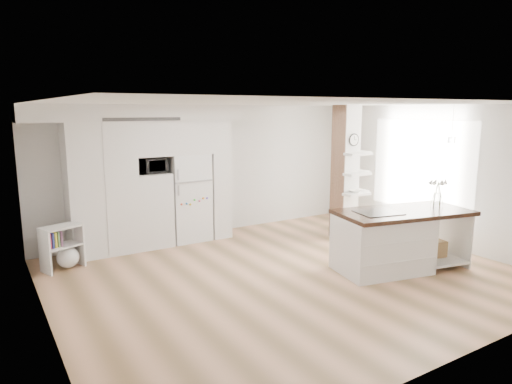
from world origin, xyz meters
TOP-DOWN VIEW (x-y plane):
  - floor at (0.00, 0.00)m, footprint 7.00×6.00m
  - room at (0.00, 0.00)m, footprint 7.04×6.04m
  - cabinet_wall at (-1.45, 2.67)m, footprint 4.00×0.71m
  - refrigerator at (-0.53, 2.68)m, footprint 0.78×0.69m
  - column at (2.38, 1.13)m, footprint 0.69×0.90m
  - window at (3.48, 0.30)m, footprint 0.00×2.40m
  - pendant_light at (1.70, 0.15)m, footprint 0.12×0.12m
  - kitchen_island at (1.54, -0.70)m, footprint 2.36×1.46m
  - bookshelf at (-2.97, 2.17)m, footprint 0.71×0.55m
  - floor_plant_a at (3.00, 0.80)m, footprint 0.31×0.26m
  - floor_plant_b at (2.58, 1.57)m, footprint 0.30×0.30m
  - microwave at (-1.27, 2.62)m, footprint 0.54×0.37m
  - shelf_plant at (2.63, 1.30)m, footprint 0.27×0.23m
  - decor_bowl at (2.30, 0.90)m, footprint 0.22×0.22m

SIDE VIEW (x-z plane):
  - floor at x=0.00m, z-range -0.01..0.01m
  - floor_plant_b at x=2.58m, z-range 0.00..0.49m
  - floor_plant_a at x=3.00m, z-range 0.00..0.50m
  - bookshelf at x=-2.97m, z-range -0.05..0.69m
  - kitchen_island at x=1.54m, z-range -0.27..1.29m
  - refrigerator at x=-0.53m, z-range 0.00..1.75m
  - decor_bowl at x=2.30m, z-range 0.98..1.03m
  - column at x=2.38m, z-range 0.00..2.70m
  - window at x=3.48m, z-range 0.30..2.70m
  - cabinet_wall at x=-1.45m, z-range 0.16..2.86m
  - shelf_plant at x=2.63m, z-range 1.38..1.67m
  - microwave at x=-1.27m, z-range 1.42..1.72m
  - room at x=0.00m, z-range 0.50..3.22m
  - pendant_light at x=1.70m, z-range 2.07..2.17m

